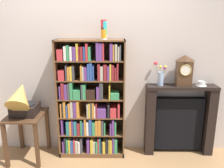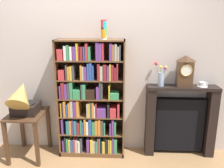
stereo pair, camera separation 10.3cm
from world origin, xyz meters
name	(u,v)px [view 1 (the left image)]	position (x,y,z in m)	size (l,w,h in m)	color
ground_plane	(92,159)	(0.00, 0.00, -0.01)	(7.58, 6.40, 0.02)	#997047
wall_back	(105,61)	(0.18, 0.34, 1.30)	(4.58, 0.08, 2.60)	beige
bookshelf	(90,103)	(-0.02, 0.15, 0.76)	(0.89, 0.30, 1.60)	brown
cup_stack	(104,30)	(0.18, 0.15, 1.72)	(0.08, 0.08, 0.24)	white
side_table_left	(27,125)	(-0.86, 0.03, 0.48)	(0.46, 0.55, 0.64)	#472D1C
gramophone	(22,100)	(-0.86, -0.05, 0.86)	(0.32, 0.49, 0.52)	black
fireplace_mantel	(179,120)	(1.22, 0.21, 0.49)	(0.94, 0.23, 0.99)	black
mantel_clock	(184,71)	(1.23, 0.19, 1.20)	(0.20, 0.14, 0.41)	#472D1C
flower_vase	(161,76)	(0.92, 0.19, 1.12)	(0.15, 0.15, 0.31)	#99B2D1
teacup_with_saucer	(201,84)	(1.47, 0.19, 1.02)	(0.14, 0.14, 0.06)	white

